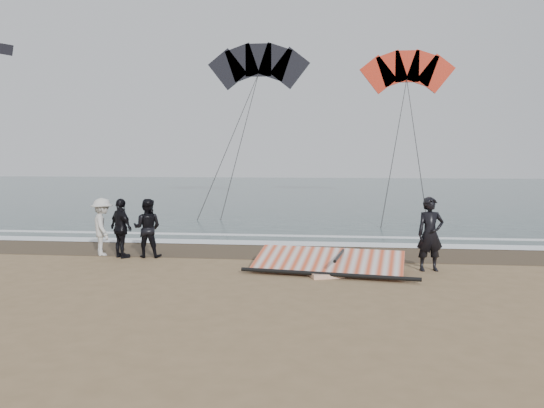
# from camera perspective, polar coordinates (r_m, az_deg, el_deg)

# --- Properties ---
(ground) EXTENTS (120.00, 120.00, 0.00)m
(ground) POSITION_cam_1_polar(r_m,az_deg,el_deg) (11.90, 1.95, -9.04)
(ground) COLOR #8C704C
(ground) RESTS_ON ground
(sea) EXTENTS (120.00, 54.00, 0.02)m
(sea) POSITION_cam_1_polar(r_m,az_deg,el_deg) (44.61, 5.35, 1.41)
(sea) COLOR #233838
(sea) RESTS_ON ground
(wet_sand) EXTENTS (120.00, 2.80, 0.01)m
(wet_sand) POSITION_cam_1_polar(r_m,az_deg,el_deg) (16.29, 3.23, -5.15)
(wet_sand) COLOR #4C3D2B
(wet_sand) RESTS_ON ground
(foam_near) EXTENTS (120.00, 0.90, 0.01)m
(foam_near) POSITION_cam_1_polar(r_m,az_deg,el_deg) (17.66, 3.49, -4.27)
(foam_near) COLOR white
(foam_near) RESTS_ON sea
(foam_far) EXTENTS (120.00, 0.45, 0.01)m
(foam_far) POSITION_cam_1_polar(r_m,az_deg,el_deg) (19.34, 3.76, -3.45)
(foam_far) COLOR white
(foam_far) RESTS_ON sea
(man_main) EXTENTS (0.77, 0.59, 1.89)m
(man_main) POSITION_cam_1_polar(r_m,az_deg,el_deg) (14.07, 16.65, -3.12)
(man_main) COLOR black
(man_main) RESTS_ON ground
(board_white) EXTENTS (1.66, 2.90, 0.11)m
(board_white) POSITION_cam_1_polar(r_m,az_deg,el_deg) (14.09, 4.39, -6.58)
(board_white) COLOR silver
(board_white) RESTS_ON ground
(board_cream) EXTENTS (0.74, 2.42, 0.10)m
(board_cream) POSITION_cam_1_polar(r_m,az_deg,el_deg) (15.51, 0.35, -5.50)
(board_cream) COLOR beige
(board_cream) RESTS_ON ground
(trio_cluster) EXTENTS (2.39, 1.40, 1.72)m
(trio_cluster) POSITION_cam_1_polar(r_m,az_deg,el_deg) (16.01, -15.88, -2.45)
(trio_cluster) COLOR black
(trio_cluster) RESTS_ON ground
(sail_rig) EXTENTS (4.30, 2.25, 0.50)m
(sail_rig) POSITION_cam_1_polar(r_m,az_deg,el_deg) (13.71, 5.79, -6.32)
(sail_rig) COLOR black
(sail_rig) RESTS_ON ground
(kite_red) EXTENTS (6.51, 6.98, 16.02)m
(kite_red) POSITION_cam_1_polar(r_m,az_deg,el_deg) (35.88, 14.31, 13.35)
(kite_red) COLOR red
(kite_red) RESTS_ON ground
(kite_dark) EXTENTS (7.03, 5.09, 12.84)m
(kite_dark) POSITION_cam_1_polar(r_m,az_deg,el_deg) (33.91, -1.48, 14.33)
(kite_dark) COLOR black
(kite_dark) RESTS_ON ground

